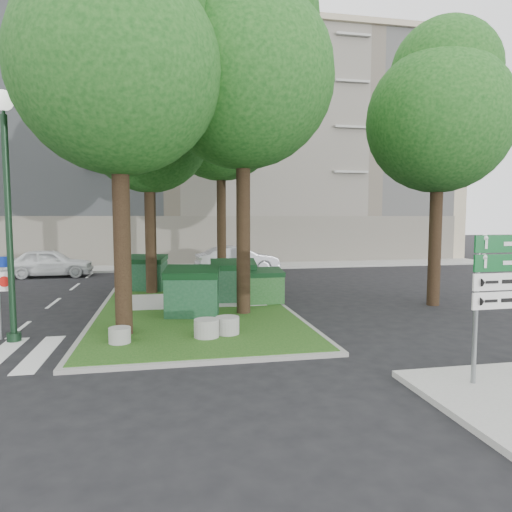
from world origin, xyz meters
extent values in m
plane|color=black|center=(0.00, 0.00, 0.00)|extent=(120.00, 120.00, 0.00)
cube|color=#174914|center=(0.50, 8.00, 0.06)|extent=(6.00, 16.00, 0.12)
cube|color=gray|center=(0.50, 8.00, 0.05)|extent=(6.30, 16.30, 0.10)
cube|color=#999993|center=(0.00, 18.50, 0.06)|extent=(42.00, 3.00, 0.12)
cube|color=silver|center=(-3.75, 1.50, 0.01)|extent=(5.00, 3.00, 0.01)
cube|color=#BFB48F|center=(0.00, 26.00, 8.00)|extent=(41.00, 12.00, 16.00)
cylinder|color=black|center=(-1.50, 2.50, 3.08)|extent=(0.44, 0.44, 6.16)
sphere|color=#124313|center=(-1.50, 2.50, 6.82)|extent=(5.20, 5.20, 5.20)
sphere|color=#124313|center=(-1.20, 2.70, 8.58)|extent=(3.90, 3.90, 3.90)
cylinder|color=black|center=(2.00, 4.50, 3.36)|extent=(0.44, 0.44, 6.72)
sphere|color=#124313|center=(2.00, 4.50, 7.44)|extent=(5.60, 5.60, 5.60)
sphere|color=#124313|center=(2.30, 4.70, 9.36)|extent=(4.20, 4.20, 4.20)
cylinder|color=black|center=(-1.00, 9.00, 2.94)|extent=(0.44, 0.44, 5.88)
sphere|color=#124313|center=(-1.00, 9.00, 6.51)|extent=(4.80, 4.80, 4.80)
sphere|color=#124313|center=(-0.70, 9.20, 8.19)|extent=(3.60, 3.60, 3.60)
cylinder|color=black|center=(2.20, 12.00, 3.50)|extent=(0.44, 0.44, 7.00)
sphere|color=#124313|center=(2.20, 12.00, 7.75)|extent=(5.80, 5.80, 5.80)
sphere|color=#124313|center=(2.50, 12.20, 9.75)|extent=(4.35, 4.35, 4.35)
cylinder|color=black|center=(9.00, 5.00, 2.94)|extent=(0.44, 0.44, 5.88)
sphere|color=#124313|center=(9.00, 5.00, 6.51)|extent=(5.00, 5.00, 5.00)
sphere|color=#124313|center=(9.30, 5.20, 8.19)|extent=(3.75, 3.75, 3.75)
cube|color=#103E21|center=(-1.22, 9.80, 0.71)|extent=(1.73, 1.40, 1.19)
cube|color=black|center=(-1.22, 9.80, 1.40)|extent=(1.80, 1.48, 0.34)
cube|color=#113D21|center=(0.38, 4.42, 0.75)|extent=(1.75, 1.33, 1.25)
cube|color=black|center=(0.38, 4.42, 1.48)|extent=(1.82, 1.41, 0.36)
cube|color=black|center=(1.98, 6.61, 0.73)|extent=(1.64, 1.18, 1.23)
cube|color=black|center=(1.98, 6.61, 1.45)|extent=(1.70, 1.26, 0.35)
cube|color=#154415|center=(3.00, 6.04, 0.62)|extent=(1.31, 0.91, 1.01)
cube|color=black|center=(3.00, 6.04, 1.21)|extent=(1.35, 0.97, 0.29)
cylinder|color=gray|center=(-1.53, 1.63, 0.31)|extent=(0.53, 0.53, 0.38)
cylinder|color=gray|center=(0.59, 1.77, 0.35)|extent=(0.64, 0.64, 0.46)
cylinder|color=gray|center=(1.15, 1.99, 0.34)|extent=(0.62, 0.62, 0.45)
cylinder|color=orange|center=(1.91, 11.42, 0.45)|extent=(0.38, 0.38, 0.66)
cylinder|color=black|center=(-4.24, 2.72, 2.84)|extent=(0.16, 0.16, 5.67)
cylinder|color=black|center=(-4.24, 2.72, 0.11)|extent=(0.34, 0.34, 0.23)
sphere|color=white|center=(-4.24, 2.72, 6.01)|extent=(0.50, 0.50, 0.50)
cylinder|color=red|center=(-4.48, 3.00, 1.52)|extent=(0.28, 0.04, 0.28)
cylinder|color=slate|center=(5.15, -2.40, 1.48)|extent=(0.09, 0.09, 2.73)
cube|color=#094D1D|center=(5.72, -2.38, 2.69)|extent=(1.36, 0.08, 0.31)
cube|color=#094D1D|center=(5.72, -2.38, 2.34)|extent=(1.36, 0.08, 0.31)
cube|color=white|center=(5.72, -2.38, 2.00)|extent=(1.36, 0.08, 0.31)
cube|color=white|center=(5.72, -2.38, 1.65)|extent=(1.36, 0.08, 0.31)
imported|color=white|center=(-6.45, 15.87, 0.74)|extent=(4.39, 1.82, 1.49)
imported|color=#9F9FA6|center=(3.50, 15.50, 0.76)|extent=(4.76, 2.07, 1.52)
camera|label=1|loc=(-0.37, -9.66, 3.19)|focal=32.00mm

